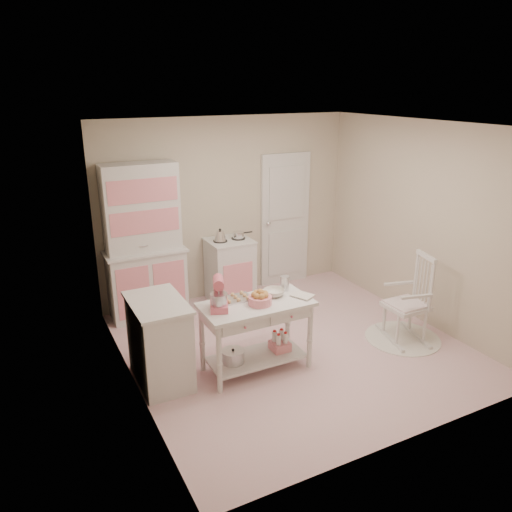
{
  "coord_description": "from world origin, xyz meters",
  "views": [
    {
      "loc": [
        -2.83,
        -4.57,
        3.01
      ],
      "look_at": [
        -0.37,
        0.26,
        1.13
      ],
      "focal_mm": 35.0,
      "sensor_mm": 36.0,
      "label": 1
    }
  ],
  "objects_px": {
    "bread_basket": "(260,300)",
    "hutch": "(144,242)",
    "rocking_chair": "(407,298)",
    "stand_mixer": "(219,295)",
    "stove": "(230,270)",
    "work_table": "(256,336)",
    "base_cabinet": "(160,342)"
  },
  "relations": [
    {
      "from": "stove",
      "to": "stand_mixer",
      "type": "height_order",
      "value": "stand_mixer"
    },
    {
      "from": "base_cabinet",
      "to": "bread_basket",
      "type": "height_order",
      "value": "base_cabinet"
    },
    {
      "from": "bread_basket",
      "to": "base_cabinet",
      "type": "bearing_deg",
      "value": 163.5
    },
    {
      "from": "stand_mixer",
      "to": "bread_basket",
      "type": "relative_size",
      "value": 1.36
    },
    {
      "from": "stove",
      "to": "base_cabinet",
      "type": "relative_size",
      "value": 1.0
    },
    {
      "from": "hutch",
      "to": "stove",
      "type": "relative_size",
      "value": 2.26
    },
    {
      "from": "hutch",
      "to": "bread_basket",
      "type": "xyz_separation_m",
      "value": [
        0.7,
        -1.95,
        -0.19
      ]
    },
    {
      "from": "hutch",
      "to": "stove",
      "type": "bearing_deg",
      "value": -2.39
    },
    {
      "from": "hutch",
      "to": "rocking_chair",
      "type": "relative_size",
      "value": 1.89
    },
    {
      "from": "stove",
      "to": "work_table",
      "type": "relative_size",
      "value": 0.77
    },
    {
      "from": "stand_mixer",
      "to": "bread_basket",
      "type": "xyz_separation_m",
      "value": [
        0.44,
        -0.07,
        -0.12
      ]
    },
    {
      "from": "stove",
      "to": "work_table",
      "type": "xyz_separation_m",
      "value": [
        -0.52,
        -1.85,
        -0.06
      ]
    },
    {
      "from": "hutch",
      "to": "base_cabinet",
      "type": "bearing_deg",
      "value": -101.03
    },
    {
      "from": "hutch",
      "to": "stand_mixer",
      "type": "height_order",
      "value": "hutch"
    },
    {
      "from": "base_cabinet",
      "to": "rocking_chair",
      "type": "distance_m",
      "value": 2.98
    },
    {
      "from": "bread_basket",
      "to": "work_table",
      "type": "bearing_deg",
      "value": 111.8
    },
    {
      "from": "rocking_chair",
      "to": "work_table",
      "type": "relative_size",
      "value": 0.92
    },
    {
      "from": "bread_basket",
      "to": "hutch",
      "type": "bearing_deg",
      "value": 109.82
    },
    {
      "from": "work_table",
      "to": "bread_basket",
      "type": "relative_size",
      "value": 4.8
    },
    {
      "from": "stand_mixer",
      "to": "work_table",
      "type": "bearing_deg",
      "value": 18.5
    },
    {
      "from": "hutch",
      "to": "stand_mixer",
      "type": "xyz_separation_m",
      "value": [
        0.26,
        -1.88,
        -0.07
      ]
    },
    {
      "from": "rocking_chair",
      "to": "stand_mixer",
      "type": "distance_m",
      "value": 2.41
    },
    {
      "from": "stove",
      "to": "base_cabinet",
      "type": "distance_m",
      "value": 2.21
    },
    {
      "from": "hutch",
      "to": "base_cabinet",
      "type": "relative_size",
      "value": 2.26
    },
    {
      "from": "hutch",
      "to": "work_table",
      "type": "bearing_deg",
      "value": -70.23
    },
    {
      "from": "stand_mixer",
      "to": "stove",
      "type": "bearing_deg",
      "value": 84.12
    },
    {
      "from": "hutch",
      "to": "stand_mixer",
      "type": "relative_size",
      "value": 6.12
    },
    {
      "from": "work_table",
      "to": "stand_mixer",
      "type": "relative_size",
      "value": 3.53
    },
    {
      "from": "bread_basket",
      "to": "rocking_chair",
      "type": "bearing_deg",
      "value": -4.99
    },
    {
      "from": "work_table",
      "to": "bread_basket",
      "type": "xyz_separation_m",
      "value": [
        0.02,
        -0.05,
        0.45
      ]
    },
    {
      "from": "hutch",
      "to": "stand_mixer",
      "type": "bearing_deg",
      "value": -82.04
    },
    {
      "from": "base_cabinet",
      "to": "rocking_chair",
      "type": "xyz_separation_m",
      "value": [
        2.94,
        -0.47,
        0.09
      ]
    }
  ]
}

